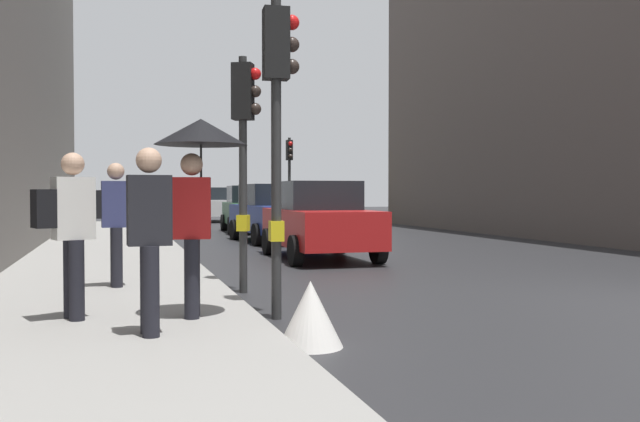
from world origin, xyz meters
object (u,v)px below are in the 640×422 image
Objects in this scene: car_white_compact at (211,205)px; pedestrian_in_dark_coat at (149,233)px; traffic_light_near_right at (244,130)px; traffic_light_far_median at (290,166)px; warning_sign_triangle at (310,314)px; pedestrian_with_grey_backpack at (113,217)px; car_red_sedan at (319,220)px; pedestrian_with_black_backpack at (69,225)px; traffic_light_near_left at (278,100)px; car_yellow_taxi at (316,204)px; car_blue_van at (274,213)px; pedestrian_with_umbrella at (198,162)px; car_green_estate at (251,209)px.

car_white_compact is 29.46m from pedestrian_in_dark_coat.
traffic_light_far_median is at bearing 74.02° from traffic_light_near_right.
pedestrian_in_dark_coat is at bearing 171.16° from warning_sign_triangle.
traffic_light_far_median is 19.14m from pedestrian_with_grey_backpack.
pedestrian_in_dark_coat is at bearing -116.28° from car_red_sedan.
pedestrian_with_black_backpack is (-2.32, -2.48, -1.27)m from traffic_light_near_right.
car_yellow_taxi is (8.14, 26.52, -1.73)m from traffic_light_near_left.
car_blue_van is at bearing 77.67° from traffic_light_near_left.
car_yellow_taxi is 28.76m from pedestrian_with_black_backpack.
pedestrian_with_grey_backpack is (-10.04, -24.23, 0.29)m from car_yellow_taxi.
warning_sign_triangle is at bearing -8.84° from pedestrian_in_dark_coat.
car_blue_van is at bearing -107.45° from traffic_light_far_median.
pedestrian_with_umbrella is (-0.99, -2.71, -0.60)m from traffic_light_near_right.
warning_sign_triangle is at bearing -47.98° from pedestrian_with_umbrella.
pedestrian_with_grey_backpack reaches higher than car_blue_van.
traffic_light_far_median reaches higher than car_blue_van.
pedestrian_in_dark_coat reaches higher than car_green_estate.
traffic_light_far_median is 7.36m from car_yellow_taxi.
pedestrian_with_black_backpack reaches higher than car_yellow_taxi.
pedestrian_with_black_backpack is (-5.19, -28.07, 0.29)m from car_white_compact.
pedestrian_in_dark_coat is at bearing -139.66° from traffic_light_near_left.
traffic_light_near_right is 0.83× the size of car_white_compact.
traffic_light_near_right is 0.82× the size of car_blue_van.
traffic_light_far_median is 21.43m from pedestrian_with_umbrella.
car_red_sedan is at bearing 63.72° from pedestrian_in_dark_coat.
car_blue_van is at bearing -111.12° from car_yellow_taxi.
car_red_sedan is 6.49m from pedestrian_with_grey_backpack.
pedestrian_with_umbrella reaches higher than pedestrian_in_dark_coat.
traffic_light_near_right is 1.99× the size of pedestrian_with_black_backpack.
traffic_light_near_right is at bearing -118.21° from car_red_sedan.
pedestrian_with_grey_backpack is 4.35m from warning_sign_triangle.
pedestrian_with_grey_backpack is (-4.76, -25.52, 0.29)m from car_white_compact.
traffic_light_near_left is 2.76m from warning_sign_triangle.
car_yellow_taxi is at bearing 68.65° from pedestrian_with_black_backpack.
car_red_sedan is 8.95m from warning_sign_triangle.
pedestrian_with_black_backpack is at bearing -100.47° from car_white_compact.
traffic_light_near_left is 7.65m from car_red_sedan.
car_white_compact is at bearing 89.53° from car_blue_van.
car_white_compact is (-2.24, 7.76, -1.74)m from traffic_light_far_median.
car_white_compact is 2.40× the size of pedestrian_with_grey_backpack.
warning_sign_triangle is at bearing -106.25° from car_yellow_taxi.
traffic_light_near_right is 25.67m from car_yellow_taxi.
car_green_estate is at bearing 76.50° from pedestrian_in_dark_coat.
car_blue_van is 2.44× the size of pedestrian_in_dark_coat.
pedestrian_with_grey_backpack is at bearing -107.67° from car_green_estate.
car_white_compact is (2.86, 25.59, -1.56)m from traffic_light_near_right.
car_yellow_taxi is at bearing 70.80° from pedestrian_in_dark_coat.
traffic_light_far_median is 8.08m from car_blue_van.
traffic_light_far_median is at bearing 73.46° from pedestrian_with_umbrella.
car_yellow_taxi is 2.01× the size of pedestrian_with_umbrella.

